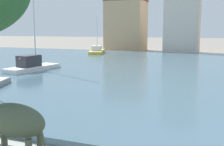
{
  "coord_description": "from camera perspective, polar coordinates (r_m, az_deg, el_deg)",
  "views": [
    {
      "loc": [
        5.29,
        -0.94,
        4.2
      ],
      "look_at": [
        0.62,
        11.14,
        2.2
      ],
      "focal_mm": 45.28,
      "sensor_mm": 36.0,
      "label": 1
    }
  ],
  "objects": [
    {
      "name": "sailboat_white",
      "position": [
        27.82,
        -15.15,
        1.08
      ],
      "size": [
        2.73,
        6.71,
        9.37
      ],
      "color": "white",
      "rests_on": "ground"
    },
    {
      "name": "townhouse_wide_warehouse",
      "position": [
        52.35,
        14.15,
        11.14
      ],
      "size": [
        5.78,
        7.15,
        13.19
      ],
      "color": "beige",
      "rests_on": "ground"
    },
    {
      "name": "harbor_water",
      "position": [
        29.26,
        10.54,
        0.76
      ],
      "size": [
        78.33,
        40.84,
        0.4
      ],
      "primitive_type": "cube",
      "color": "#476675",
      "rests_on": "ground"
    },
    {
      "name": "giraffe_statue",
      "position": [
        6.6,
        -19.9,
        -9.53
      ],
      "size": [
        2.45,
        0.6,
        4.28
      ],
      "color": "#3D4C38",
      "rests_on": "ground"
    },
    {
      "name": "townhouse_narrow_midrow",
      "position": [
        57.07,
        2.86,
        9.81
      ],
      "size": [
        7.52,
        6.17,
        10.47
      ],
      "color": "tan",
      "rests_on": "ground"
    },
    {
      "name": "sailboat_yellow",
      "position": [
        47.45,
        -3.03,
        4.32
      ],
      "size": [
        4.66,
        8.43,
        6.24
      ],
      "color": "gold",
      "rests_on": "ground"
    }
  ]
}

